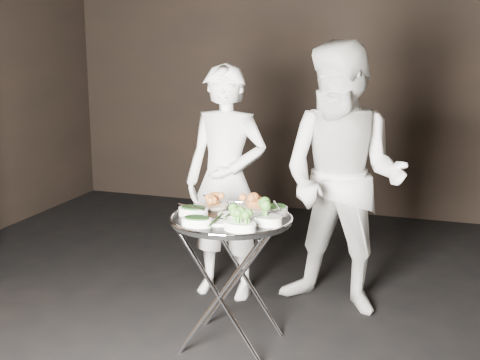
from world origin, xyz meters
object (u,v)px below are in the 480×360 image
(serving_tray, at_px, (231,219))
(waiter_left, at_px, (226,182))
(waiter_right, at_px, (343,179))
(tray_stand, at_px, (231,276))

(serving_tray, distance_m, waiter_left, 0.78)
(serving_tray, height_order, waiter_right, waiter_right)
(waiter_left, distance_m, waiter_right, 0.79)
(tray_stand, height_order, waiter_right, waiter_right)
(serving_tray, xyz_separation_m, waiter_left, (-0.30, 0.72, 0.03))
(waiter_left, bearing_deg, tray_stand, -64.69)
(tray_stand, height_order, waiter_left, waiter_left)
(tray_stand, distance_m, waiter_left, 0.86)
(tray_stand, relative_size, serving_tray, 1.09)
(tray_stand, xyz_separation_m, waiter_right, (0.49, 0.73, 0.44))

